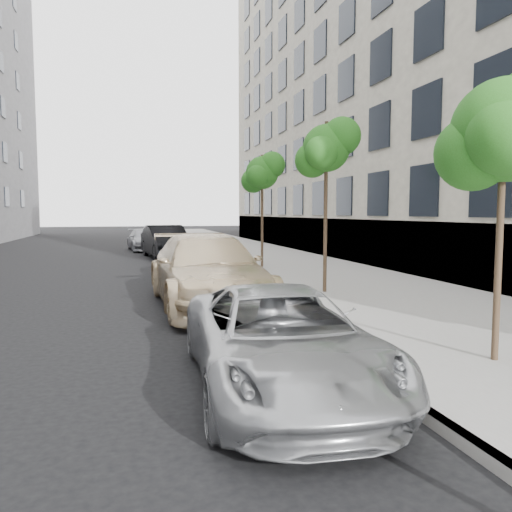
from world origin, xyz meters
name	(u,v)px	position (x,y,z in m)	size (l,w,h in m)	color
ground	(332,438)	(0.00, 0.00, 0.00)	(160.00, 160.00, 0.00)	black
sidewalk	(238,250)	(4.30, 24.00, 0.07)	(6.40, 72.00, 0.14)	gray
curb	(184,251)	(1.18, 24.00, 0.07)	(0.15, 72.00, 0.14)	#9E9B93
tree_near	(506,130)	(3.23, 1.50, 3.45)	(1.78, 1.58, 4.19)	#38281C
tree_mid	(327,148)	(3.23, 8.00, 3.99)	(1.63, 1.43, 4.65)	#38281C
tree_far	(263,173)	(3.23, 14.50, 3.83)	(1.65, 1.45, 4.51)	#38281C
minivan	(280,340)	(-0.10, 1.48, 0.65)	(2.17, 4.70, 1.31)	#AEB0B3
suv	(207,271)	(-0.10, 7.43, 0.87)	(2.44, 6.00, 1.74)	beige
sedan_blue	(182,257)	(-0.10, 13.10, 0.70)	(1.66, 4.13, 1.41)	#101B36
sedan_black	(166,242)	(-0.10, 20.81, 0.82)	(1.74, 4.99, 1.64)	black
sedan_rear	(145,240)	(-0.95, 26.14, 0.65)	(1.82, 4.48, 1.30)	#94969B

